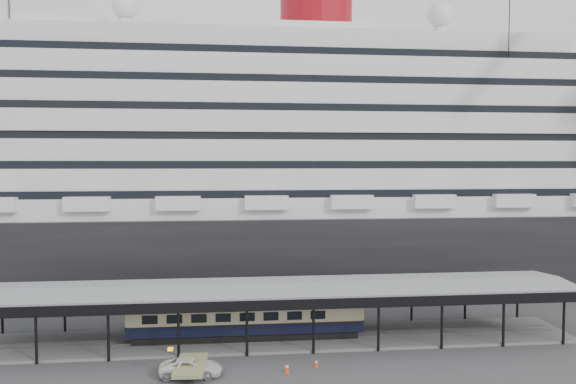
# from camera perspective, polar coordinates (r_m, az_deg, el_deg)

# --- Properties ---
(ground) EXTENTS (200.00, 200.00, 0.00)m
(ground) POSITION_cam_1_polar(r_m,az_deg,el_deg) (49.61, -0.67, -16.54)
(ground) COLOR #3E3E41
(ground) RESTS_ON ground
(cruise_ship) EXTENTS (130.00, 30.00, 43.90)m
(cruise_ship) POSITION_cam_1_polar(r_m,az_deg,el_deg) (78.69, -2.91, 4.27)
(cruise_ship) COLOR black
(cruise_ship) RESTS_ON ground
(platform_canopy) EXTENTS (56.00, 9.18, 5.30)m
(platform_canopy) POSITION_cam_1_polar(r_m,az_deg,el_deg) (53.66, -1.20, -12.39)
(platform_canopy) COLOR slate
(platform_canopy) RESTS_ON ground
(port_truck) EXTENTS (4.94, 2.48, 1.34)m
(port_truck) POSITION_cam_1_polar(r_m,az_deg,el_deg) (46.31, -9.83, -17.16)
(port_truck) COLOR silver
(port_truck) RESTS_ON ground
(pullman_carriage) EXTENTS (21.61, 3.03, 21.21)m
(pullman_carriage) POSITION_cam_1_polar(r_m,az_deg,el_deg) (53.44, -4.22, -12.21)
(pullman_carriage) COLOR black
(pullman_carriage) RESTS_ON ground
(traffic_cone_left) EXTENTS (0.47, 0.47, 0.79)m
(traffic_cone_left) POSITION_cam_1_polar(r_m,az_deg,el_deg) (47.23, -10.73, -17.12)
(traffic_cone_left) COLOR red
(traffic_cone_left) RESTS_ON ground
(traffic_cone_mid) EXTENTS (0.56, 0.56, 0.83)m
(traffic_cone_mid) POSITION_cam_1_polar(r_m,az_deg,el_deg) (46.39, -0.11, -17.42)
(traffic_cone_mid) COLOR #EE470D
(traffic_cone_mid) RESTS_ON ground
(traffic_cone_right) EXTENTS (0.45, 0.45, 0.70)m
(traffic_cone_right) POSITION_cam_1_polar(r_m,az_deg,el_deg) (47.68, 2.89, -16.93)
(traffic_cone_right) COLOR #E83F0C
(traffic_cone_right) RESTS_ON ground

